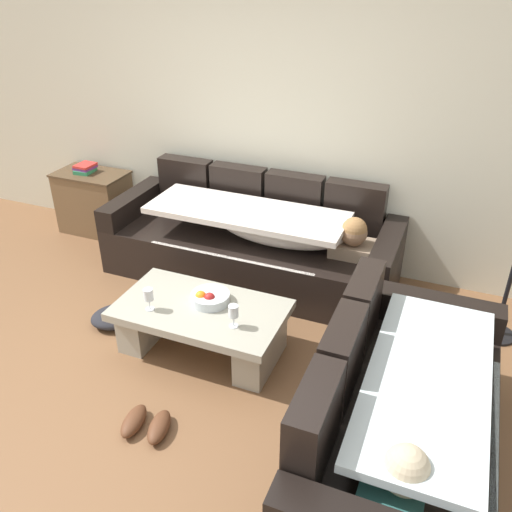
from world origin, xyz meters
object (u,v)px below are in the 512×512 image
(crumpled_garment, at_px, (117,316))
(coffee_table, at_px, (202,323))
(fruit_bowl, at_px, (210,298))
(wine_glass_near_left, at_px, (149,295))
(book_stack_on_cabinet, at_px, (85,168))
(wine_glass_near_right, at_px, (233,312))
(couch_along_wall, at_px, (256,244))
(couch_near_window, at_px, (401,422))
(side_cabinet, at_px, (95,202))
(pair_of_shoes, at_px, (146,424))

(crumpled_garment, bearing_deg, coffee_table, -2.52)
(fruit_bowl, distance_m, wine_glass_near_left, 0.43)
(coffee_table, bearing_deg, book_stack_on_cabinet, 145.90)
(wine_glass_near_right, bearing_deg, couch_along_wall, 105.68)
(wine_glass_near_right, bearing_deg, couch_near_window, -18.25)
(coffee_table, height_order, wine_glass_near_right, wine_glass_near_right)
(fruit_bowl, xyz_separation_m, side_cabinet, (-1.97, 1.27, -0.10))
(pair_of_shoes, xyz_separation_m, crumpled_garment, (-0.81, 0.85, 0.01))
(side_cabinet, xyz_separation_m, pair_of_shoes, (1.97, -2.16, -0.28))
(coffee_table, bearing_deg, fruit_bowl, 64.75)
(side_cabinet, distance_m, crumpled_garment, 1.77)
(wine_glass_near_right, bearing_deg, wine_glass_near_left, -176.13)
(couch_near_window, height_order, wine_glass_near_right, couch_near_window)
(wine_glass_near_left, height_order, crumpled_garment, wine_glass_near_left)
(fruit_bowl, height_order, pair_of_shoes, fruit_bowl)
(wine_glass_near_left, bearing_deg, couch_along_wall, 77.78)
(couch_near_window, distance_m, book_stack_on_cabinet, 3.95)
(side_cabinet, distance_m, pair_of_shoes, 2.94)
(couch_along_wall, xyz_separation_m, crumpled_garment, (-0.74, -1.09, -0.27))
(couch_along_wall, height_order, book_stack_on_cabinet, couch_along_wall)
(fruit_bowl, relative_size, wine_glass_near_right, 1.69)
(wine_glass_near_left, xyz_separation_m, pair_of_shoes, (0.35, -0.66, -0.45))
(coffee_table, relative_size, pair_of_shoes, 3.55)
(coffee_table, xyz_separation_m, pair_of_shoes, (0.03, -0.82, -0.19))
(couch_near_window, height_order, book_stack_on_cabinet, couch_near_window)
(couch_along_wall, height_order, crumpled_garment, couch_along_wall)
(coffee_table, relative_size, book_stack_on_cabinet, 5.65)
(pair_of_shoes, bearing_deg, side_cabinet, 132.33)
(couch_along_wall, distance_m, pair_of_shoes, 1.96)
(couch_near_window, height_order, wine_glass_near_left, couch_near_window)
(wine_glass_near_left, bearing_deg, book_stack_on_cabinet, 138.01)
(wine_glass_near_left, xyz_separation_m, crumpled_garment, (-0.47, 0.19, -0.44))
(side_cabinet, distance_m, book_stack_on_cabinet, 0.37)
(wine_glass_near_right, bearing_deg, book_stack_on_cabinet, 147.52)
(coffee_table, distance_m, pair_of_shoes, 0.84)
(couch_along_wall, bearing_deg, book_stack_on_cabinet, 173.46)
(crumpled_garment, bearing_deg, wine_glass_near_left, -22.68)
(couch_near_window, height_order, crumpled_garment, couch_near_window)
(fruit_bowl, height_order, wine_glass_near_left, wine_glass_near_left)
(side_cabinet, bearing_deg, fruit_bowl, -32.80)
(coffee_table, distance_m, fruit_bowl, 0.20)
(crumpled_garment, bearing_deg, side_cabinet, 131.41)
(couch_along_wall, bearing_deg, wine_glass_near_right, -74.32)
(wine_glass_near_right, distance_m, book_stack_on_cabinet, 2.73)
(coffee_table, height_order, crumpled_garment, coffee_table)
(couch_near_window, xyz_separation_m, coffee_table, (-1.48, 0.50, -0.10))
(coffee_table, relative_size, wine_glass_near_left, 7.23)
(couch_near_window, relative_size, coffee_table, 1.58)
(couch_along_wall, xyz_separation_m, pair_of_shoes, (0.07, -1.94, -0.28))
(crumpled_garment, bearing_deg, fruit_bowl, 2.85)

